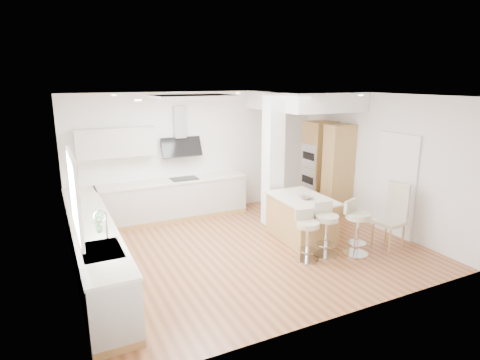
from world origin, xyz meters
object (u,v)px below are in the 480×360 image
dining_chair (394,213)px  peninsula (301,218)px  bar_stool_c (356,225)px  bar_stool_a (307,233)px  bar_stool_b (326,226)px

dining_chair → peninsula: bearing=134.5°
dining_chair → bar_stool_c: bearing=172.4°
bar_stool_a → bar_stool_c: bar_stool_c is taller
bar_stool_a → dining_chair: (1.79, -0.20, 0.15)m
bar_stool_b → dining_chair: dining_chair is taller
dining_chair → bar_stool_b: bearing=163.2°
bar_stool_c → dining_chair: size_ratio=0.81×
bar_stool_c → peninsula: bearing=90.1°
bar_stool_a → dining_chair: bearing=0.2°
bar_stool_b → bar_stool_c: size_ratio=0.96×
peninsula → bar_stool_a: 0.99m
peninsula → dining_chair: bearing=-36.8°
bar_stool_b → bar_stool_a: bearing=-168.0°
peninsula → dining_chair: 1.71m
peninsula → dining_chair: (1.32, -1.06, 0.22)m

